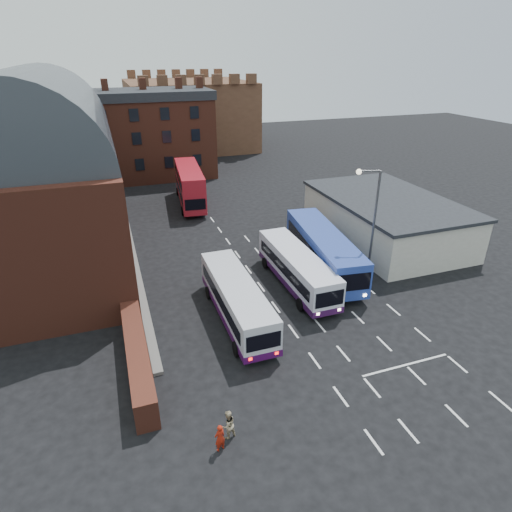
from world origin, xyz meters
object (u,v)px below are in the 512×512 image
object	(u,v)px
street_lamp	(371,216)
pedestrian_beige	(228,425)
bus_white_outbound	(237,298)
bus_white_inbound	(297,267)
bus_blue	(323,248)
pedestrian_red	(220,438)
bus_red_double	(190,185)

from	to	relation	value
street_lamp	pedestrian_beige	bearing A→B (deg)	-142.19
bus_white_outbound	bus_white_inbound	bearing A→B (deg)	26.65
bus_white_outbound	pedestrian_beige	xyz separation A→B (m)	(-3.41, -9.60, -0.93)
bus_blue	pedestrian_red	bearing A→B (deg)	55.97
bus_white_outbound	bus_red_double	bearing A→B (deg)	85.63
bus_red_double	street_lamp	xyz separation A→B (m)	(9.46, -23.81, 3.20)
bus_white_outbound	bus_blue	distance (m)	10.34
bus_white_inbound	bus_blue	size ratio (longest dim) A/B	0.84
bus_red_double	pedestrian_beige	world-z (taller)	bus_red_double
bus_red_double	pedestrian_red	distance (m)	36.47
bus_blue	pedestrian_beige	distance (m)	19.15
pedestrian_beige	pedestrian_red	bearing A→B (deg)	29.52
bus_white_inbound	bus_red_double	world-z (taller)	bus_red_double
bus_blue	street_lamp	size ratio (longest dim) A/B	1.37
bus_red_double	bus_blue	bearing A→B (deg)	114.60
bus_white_outbound	bus_red_double	distance (m)	25.83
bus_white_inbound	pedestrian_red	xyz separation A→B (m)	(-9.85, -13.15, -0.95)
bus_blue	bus_red_double	distance (m)	22.14
bus_blue	bus_red_double	xyz separation A→B (m)	(-7.17, 20.94, 0.41)
bus_blue	pedestrian_beige	world-z (taller)	bus_blue
bus_white_outbound	bus_blue	xyz separation A→B (m)	(9.15, 4.80, 0.29)
bus_blue	street_lamp	xyz separation A→B (m)	(2.29, -2.88, 3.61)
bus_white_outbound	pedestrian_red	bearing A→B (deg)	-111.25
pedestrian_red	bus_blue	bearing A→B (deg)	-151.51
bus_blue	bus_red_double	size ratio (longest dim) A/B	1.10
bus_blue	pedestrian_red	world-z (taller)	bus_blue
pedestrian_red	street_lamp	bearing A→B (deg)	-162.14
bus_red_double	street_lamp	distance (m)	25.82
bus_blue	street_lamp	world-z (taller)	street_lamp
bus_blue	bus_white_inbound	bearing A→B (deg)	36.69
pedestrian_red	bus_white_outbound	bearing A→B (deg)	-131.61
bus_white_outbound	bus_red_double	xyz separation A→B (m)	(1.99, 25.74, 0.69)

